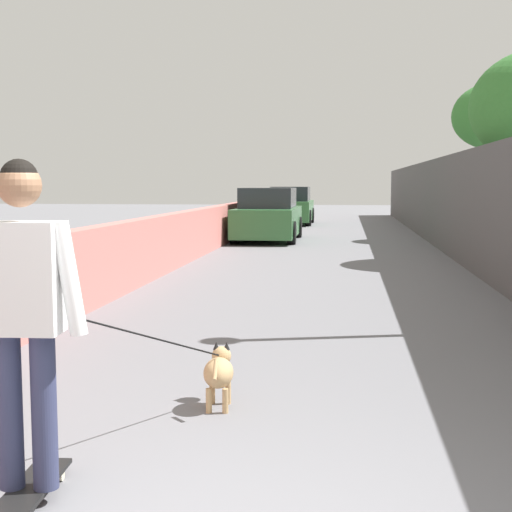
# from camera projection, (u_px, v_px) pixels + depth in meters

# --- Properties ---
(ground_plane) EXTENTS (80.00, 80.00, 0.00)m
(ground_plane) POSITION_uv_depth(u_px,v_px,m) (325.00, 256.00, 16.31)
(ground_plane) COLOR slate
(wall_left) EXTENTS (48.00, 0.30, 1.07)m
(wall_left) POSITION_uv_depth(u_px,v_px,m) (180.00, 238.00, 14.65)
(wall_left) COLOR #CC726B
(wall_left) RESTS_ON ground
(fence_right) EXTENTS (48.00, 0.30, 2.33)m
(fence_right) POSITION_uv_depth(u_px,v_px,m) (474.00, 209.00, 13.85)
(fence_right) COLOR #4C4C4C
(fence_right) RESTS_ON ground
(tree_right_near) EXTENTS (2.31, 2.31, 4.54)m
(tree_right_near) POSITION_uv_depth(u_px,v_px,m) (493.00, 117.00, 20.31)
(tree_right_near) COLOR #473523
(tree_right_near) RESTS_ON ground
(skateboard) EXTENTS (0.81, 0.26, 0.08)m
(skateboard) POSITION_uv_depth(u_px,v_px,m) (30.00, 490.00, 3.68)
(skateboard) COLOR black
(skateboard) RESTS_ON ground
(person_skateboarder) EXTENTS (0.25, 0.71, 1.69)m
(person_skateboarder) POSITION_uv_depth(u_px,v_px,m) (23.00, 299.00, 3.58)
(person_skateboarder) COLOR #333859
(person_skateboarder) RESTS_ON skateboard
(dog) EXTENTS (1.97, 0.83, 1.06)m
(dog) POSITION_uv_depth(u_px,v_px,m) (218.00, 371.00, 5.24)
(dog) COLOR tan
(dog) RESTS_ON ground
(car_near) EXTENTS (4.13, 1.80, 1.54)m
(car_near) POSITION_uv_depth(u_px,v_px,m) (268.00, 216.00, 20.71)
(car_near) COLOR #336B38
(car_near) RESTS_ON ground
(car_far) EXTENTS (3.88, 1.80, 1.54)m
(car_far) POSITION_uv_depth(u_px,v_px,m) (291.00, 207.00, 29.09)
(car_far) COLOR #336B38
(car_far) RESTS_ON ground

